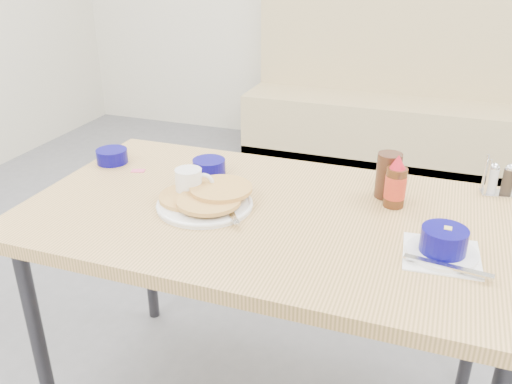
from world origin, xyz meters
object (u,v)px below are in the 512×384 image
(dining_table, at_px, (270,230))
(pancake_plate, at_px, (206,200))
(coffee_mug, at_px, (190,183))
(amber_tumbler, at_px, (388,175))
(condiment_caddy, at_px, (500,181))
(booth_bench, at_px, (382,110))
(grits_setting, at_px, (443,245))
(butter_bowl, at_px, (209,167))
(creamer_bowl, at_px, (112,156))
(syrup_bottle, at_px, (396,184))

(dining_table, height_order, pancake_plate, pancake_plate)
(coffee_mug, height_order, amber_tumbler, amber_tumbler)
(condiment_caddy, bearing_deg, booth_bench, 95.19)
(grits_setting, relative_size, butter_bowl, 2.00)
(dining_table, bearing_deg, booth_bench, 90.00)
(booth_bench, height_order, grits_setting, booth_bench)
(pancake_plate, bearing_deg, coffee_mug, 150.46)
(creamer_bowl, relative_size, amber_tumbler, 0.77)
(amber_tumbler, bearing_deg, syrup_bottle, -64.26)
(dining_table, distance_m, condiment_caddy, 0.70)
(pancake_plate, distance_m, creamer_bowl, 0.48)
(dining_table, distance_m, amber_tumbler, 0.38)
(coffee_mug, xyz_separation_m, amber_tumbler, (0.55, 0.20, 0.02))
(pancake_plate, relative_size, condiment_caddy, 2.45)
(creamer_bowl, distance_m, amber_tumbler, 0.92)
(booth_bench, distance_m, pancake_plate, 2.61)
(grits_setting, height_order, condiment_caddy, condiment_caddy)
(syrup_bottle, bearing_deg, pancake_plate, -160.13)
(booth_bench, height_order, dining_table, booth_bench)
(coffee_mug, distance_m, amber_tumbler, 0.58)
(coffee_mug, distance_m, creamer_bowl, 0.41)
(syrup_bottle, bearing_deg, condiment_caddy, 33.47)
(pancake_plate, height_order, syrup_bottle, syrup_bottle)
(dining_table, height_order, amber_tumbler, amber_tumbler)
(condiment_caddy, height_order, syrup_bottle, syrup_bottle)
(coffee_mug, bearing_deg, booth_bench, 84.31)
(coffee_mug, xyz_separation_m, syrup_bottle, (0.57, 0.15, 0.02))
(dining_table, distance_m, grits_setting, 0.48)
(creamer_bowl, relative_size, butter_bowl, 0.98)
(booth_bench, xyz_separation_m, butter_bowl, (-0.27, -2.34, 0.43))
(booth_bench, bearing_deg, creamer_bowl, -104.82)
(butter_bowl, height_order, amber_tumbler, amber_tumbler)
(grits_setting, xyz_separation_m, condiment_caddy, (0.14, 0.43, 0.01))
(amber_tumbler, bearing_deg, coffee_mug, -159.58)
(amber_tumbler, height_order, condiment_caddy, amber_tumbler)
(booth_bench, xyz_separation_m, grits_setting, (0.47, -2.62, 0.44))
(dining_table, relative_size, condiment_caddy, 12.04)
(creamer_bowl, xyz_separation_m, condiment_caddy, (1.24, 0.18, 0.02))
(dining_table, height_order, butter_bowl, butter_bowl)
(booth_bench, height_order, butter_bowl, booth_bench)
(creamer_bowl, height_order, amber_tumbler, amber_tumbler)
(coffee_mug, bearing_deg, syrup_bottle, 14.19)
(grits_setting, distance_m, condiment_caddy, 0.45)
(booth_bench, bearing_deg, grits_setting, -79.91)
(butter_bowl, xyz_separation_m, syrup_bottle, (0.60, -0.04, 0.04))
(pancake_plate, relative_size, creamer_bowl, 2.71)
(pancake_plate, xyz_separation_m, creamer_bowl, (-0.44, 0.20, 0.00))
(condiment_caddy, bearing_deg, coffee_mug, -169.09)
(booth_bench, xyz_separation_m, pancake_plate, (-0.18, -2.57, 0.43))
(pancake_plate, distance_m, butter_bowl, 0.24)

